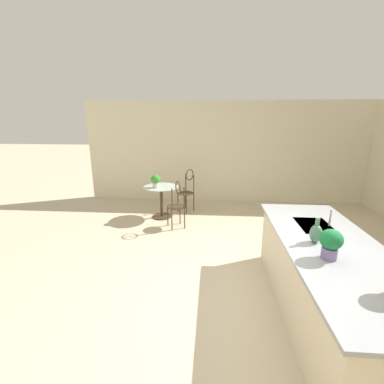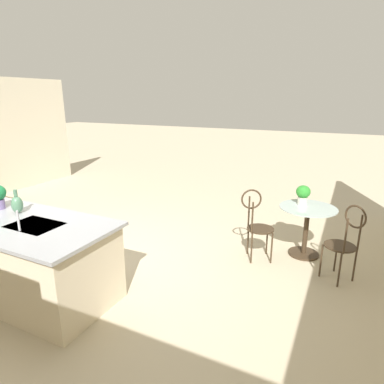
{
  "view_description": "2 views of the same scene",
  "coord_description": "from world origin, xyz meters",
  "px_view_note": "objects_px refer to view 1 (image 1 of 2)",
  "views": [
    {
      "loc": [
        3.01,
        -0.48,
        2.24
      ],
      "look_at": [
        -0.89,
        -0.77,
        1.15
      ],
      "focal_mm": 24.78,
      "sensor_mm": 36.0,
      "label": 1
    },
    {
      "loc": [
        -3.23,
        3.06,
        2.25
      ],
      "look_at": [
        -1.47,
        -0.54,
        1.08
      ],
      "focal_mm": 30.65,
      "sensor_mm": 36.0,
      "label": 2
    }
  ],
  "objects_px": {
    "bistro_table": "(161,199)",
    "chair_near_window": "(187,188)",
    "vase_on_counter": "(316,233)",
    "chair_by_island": "(177,202)",
    "potted_plant_counter_near": "(331,242)",
    "potted_plant_on_table": "(156,180)"
  },
  "relations": [
    {
      "from": "vase_on_counter",
      "to": "chair_near_window",
      "type": "bearing_deg",
      "value": -153.78
    },
    {
      "from": "bistro_table",
      "to": "chair_near_window",
      "type": "distance_m",
      "value": 0.77
    },
    {
      "from": "chair_by_island",
      "to": "bistro_table",
      "type": "bearing_deg",
      "value": -144.55
    },
    {
      "from": "chair_near_window",
      "to": "chair_by_island",
      "type": "relative_size",
      "value": 1.0
    },
    {
      "from": "vase_on_counter",
      "to": "bistro_table",
      "type": "bearing_deg",
      "value": -142.78
    },
    {
      "from": "chair_near_window",
      "to": "potted_plant_on_table",
      "type": "relative_size",
      "value": 3.65
    },
    {
      "from": "potted_plant_on_table",
      "to": "bistro_table",
      "type": "bearing_deg",
      "value": 135.32
    },
    {
      "from": "bistro_table",
      "to": "chair_near_window",
      "type": "bearing_deg",
      "value": 133.05
    },
    {
      "from": "chair_near_window",
      "to": "chair_by_island",
      "type": "bearing_deg",
      "value": -5.76
    },
    {
      "from": "bistro_table",
      "to": "potted_plant_counter_near",
      "type": "relative_size",
      "value": 2.64
    },
    {
      "from": "chair_near_window",
      "to": "chair_by_island",
      "type": "xyz_separation_m",
      "value": [
        1.13,
        -0.11,
        0.0
      ]
    },
    {
      "from": "chair_near_window",
      "to": "potted_plant_on_table",
      "type": "height_order",
      "value": "chair_near_window"
    },
    {
      "from": "vase_on_counter",
      "to": "chair_by_island",
      "type": "bearing_deg",
      "value": -142.34
    },
    {
      "from": "bistro_table",
      "to": "chair_near_window",
      "type": "height_order",
      "value": "chair_near_window"
    },
    {
      "from": "chair_near_window",
      "to": "potted_plant_on_table",
      "type": "distance_m",
      "value": 0.96
    },
    {
      "from": "potted_plant_counter_near",
      "to": "vase_on_counter",
      "type": "bearing_deg",
      "value": -179.48
    },
    {
      "from": "bistro_table",
      "to": "potted_plant_counter_near",
      "type": "distance_m",
      "value": 4.14
    },
    {
      "from": "chair_by_island",
      "to": "vase_on_counter",
      "type": "relative_size",
      "value": 3.62
    },
    {
      "from": "bistro_table",
      "to": "potted_plant_on_table",
      "type": "relative_size",
      "value": 2.8
    },
    {
      "from": "bistro_table",
      "to": "potted_plant_counter_near",
      "type": "height_order",
      "value": "potted_plant_counter_near"
    },
    {
      "from": "chair_near_window",
      "to": "chair_by_island",
      "type": "height_order",
      "value": "same"
    },
    {
      "from": "bistro_table",
      "to": "chair_by_island",
      "type": "xyz_separation_m",
      "value": [
        0.62,
        0.44,
        0.13
      ]
    }
  ]
}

